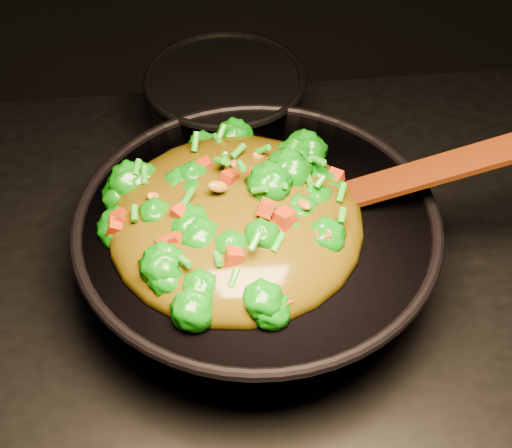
{
  "coord_description": "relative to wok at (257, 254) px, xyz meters",
  "views": [
    {
      "loc": [
        -0.07,
        -0.53,
        1.63
      ],
      "look_at": [
        -0.0,
        0.07,
        1.0
      ],
      "focal_mm": 55.0,
      "sensor_mm": 36.0,
      "label": 1
    }
  ],
  "objects": [
    {
      "name": "spatula",
      "position": [
        0.18,
        0.01,
        0.1
      ],
      "size": [
        0.25,
        0.06,
        0.1
      ],
      "primitive_type": "cube",
      "rotation": [
        0.0,
        -0.38,
        -0.09
      ],
      "color": "#3D1308",
      "rests_on": "wok"
    },
    {
      "name": "back_pot",
      "position": [
        -0.01,
        0.26,
        0.0
      ],
      "size": [
        0.26,
        0.26,
        0.12
      ],
      "primitive_type": "cylinder",
      "rotation": [
        0.0,
        0.0,
        0.35
      ],
      "color": "black",
      "rests_on": "stovetop"
    },
    {
      "name": "stir_fry",
      "position": [
        -0.02,
        -0.01,
        0.1
      ],
      "size": [
        0.36,
        0.36,
        0.1
      ],
      "primitive_type": null,
      "rotation": [
        0.0,
        0.0,
        -0.39
      ],
      "color": "#0D7808",
      "rests_on": "wok"
    },
    {
      "name": "wok",
      "position": [
        0.0,
        0.0,
        0.0
      ],
      "size": [
        0.46,
        0.46,
        0.11
      ],
      "primitive_type": null,
      "rotation": [
        0.0,
        0.0,
        0.19
      ],
      "color": "black",
      "rests_on": "stovetop"
    }
  ]
}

